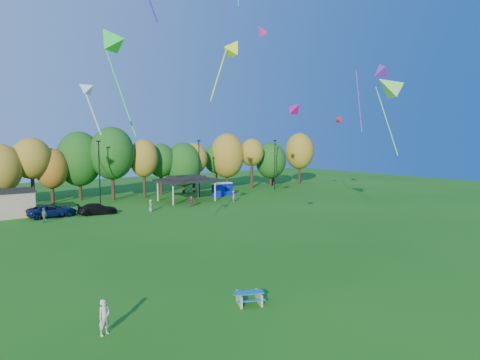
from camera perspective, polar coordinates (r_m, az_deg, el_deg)
ground at (r=27.34m, az=5.12°, el=-14.59°), size 160.00×160.00×0.00m
tree_line at (r=66.81m, az=-22.19°, el=2.18°), size 93.57×10.55×11.15m
lamp_posts at (r=62.40m, az=-18.24°, el=1.17°), size 64.50×0.25×9.09m
utility_building at (r=58.23m, az=-28.85°, el=-2.78°), size 6.30×4.30×3.25m
pavilion at (r=64.52m, az=-7.17°, el=0.05°), size 8.20×6.20×3.77m
porta_potties at (r=69.74m, az=-2.46°, el=-1.26°), size 3.75×1.86×2.18m
picnic_table at (r=25.25m, az=1.23°, el=-15.32°), size 2.02×1.88×0.70m
kite_flyer at (r=22.48m, az=-17.65°, el=-17.04°), size 0.74×0.62×1.74m
car_c at (r=56.04m, az=-23.77°, el=-3.76°), size 5.61×2.70×1.54m
car_d at (r=55.93m, az=-18.49°, el=-3.67°), size 5.00×2.68×1.38m
far_person_0 at (r=56.24m, az=-11.82°, el=-3.35°), size 0.89×0.90×1.57m
far_person_1 at (r=63.38m, az=-0.86°, el=-2.19°), size 0.64×0.72×1.66m
far_person_2 at (r=52.75m, az=-24.69°, el=-4.29°), size 0.75×1.05×1.65m
far_person_5 at (r=59.17m, az=-6.55°, el=-2.83°), size 1.51×0.80×1.55m
kite_3 at (r=27.22m, az=-20.00°, el=11.34°), size 1.77×1.77×3.35m
kite_4 at (r=30.76m, az=-17.03°, el=17.57°), size 3.42×4.15×7.59m
kite_6 at (r=42.17m, az=19.06°, el=11.75°), size 4.74×3.70×8.01m
kite_8 at (r=30.61m, az=7.45°, el=9.49°), size 0.95×1.24×1.25m
kite_9 at (r=47.12m, az=2.83°, el=19.30°), size 1.62×1.29×1.48m
kite_10 at (r=63.53m, az=13.12°, el=7.97°), size 1.56×1.22×1.46m
kite_11 at (r=37.12m, az=-0.84°, el=17.27°), size 3.42×1.53×5.60m
kite_13 at (r=53.70m, az=18.26°, el=13.88°), size 3.64×4.82×8.65m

